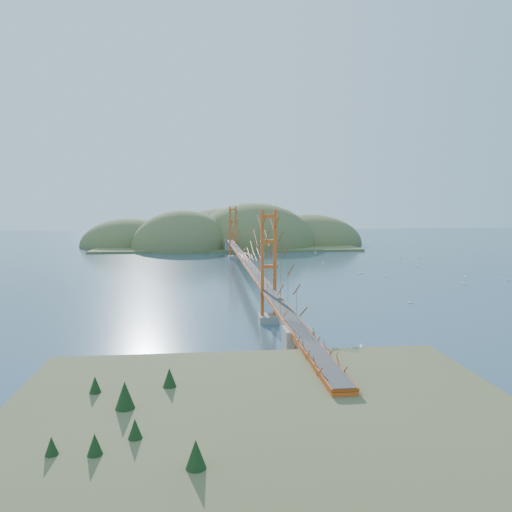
{
  "coord_description": "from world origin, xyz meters",
  "views": [
    {
      "loc": [
        -6.77,
        -80.59,
        12.26
      ],
      "look_at": [
        1.94,
        0.0,
        3.74
      ],
      "focal_mm": 35.0,
      "sensor_mm": 36.0,
      "label": 1
    }
  ],
  "objects": [
    {
      "name": "sailboat_17",
      "position": [
        34.21,
        24.22,
        0.14
      ],
      "size": [
        0.5,
        0.49,
        0.57
      ],
      "color": "white",
      "rests_on": "ground"
    },
    {
      "name": "far_headlands",
      "position": [
        2.21,
        68.52,
        0.0
      ],
      "size": [
        84.0,
        58.0,
        25.0
      ],
      "color": "brown",
      "rests_on": "ground"
    },
    {
      "name": "sailboat_extra_1",
      "position": [
        32.95,
        -9.18,
        0.16
      ],
      "size": [
        0.67,
        0.67,
        0.72
      ],
      "color": "white",
      "rests_on": "ground"
    },
    {
      "name": "sailboat_2",
      "position": [
        33.11,
        -8.19,
        0.15
      ],
      "size": [
        0.57,
        0.5,
        0.65
      ],
      "color": "white",
      "rests_on": "ground"
    },
    {
      "name": "sailboat_5",
      "position": [
        42.4,
        5.82,
        0.15
      ],
      "size": [
        0.5,
        0.59,
        0.68
      ],
      "color": "white",
      "rests_on": "ground"
    },
    {
      "name": "sailboat_extra_0",
      "position": [
        41.82,
        25.82,
        0.15
      ],
      "size": [
        0.63,
        0.61,
        0.71
      ],
      "color": "white",
      "rests_on": "ground"
    },
    {
      "name": "sailboat_0",
      "position": [
        20.86,
        4.36,
        0.16
      ],
      "size": [
        0.6,
        0.65,
        0.73
      ],
      "color": "white",
      "rests_on": "ground"
    },
    {
      "name": "sailboat_8",
      "position": [
        37.65,
        27.1,
        0.15
      ],
      "size": [
        0.67,
        0.67,
        0.71
      ],
      "color": "white",
      "rests_on": "ground"
    },
    {
      "name": "sailboat_11",
      "position": [
        42.08,
        -6.29,
        0.16
      ],
      "size": [
        0.68,
        0.68,
        0.74
      ],
      "color": "white",
      "rests_on": "ground"
    },
    {
      "name": "approach_viaduct",
      "position": [
        0.0,
        -51.91,
        2.55
      ],
      "size": [
        1.4,
        12.0,
        3.38
      ],
      "color": "#A73E12",
      "rests_on": "ground"
    },
    {
      "name": "bridge",
      "position": [
        0.0,
        0.18,
        7.01
      ],
      "size": [
        2.2,
        94.4,
        12.0
      ],
      "color": "gray",
      "rests_on": "ground"
    },
    {
      "name": "sailboat_3",
      "position": [
        18.03,
        19.67,
        0.16
      ],
      "size": [
        0.62,
        0.51,
        0.73
      ],
      "color": "white",
      "rests_on": "ground"
    },
    {
      "name": "ground",
      "position": [
        0.0,
        0.0,
        0.0
      ],
      "size": [
        320.0,
        320.0,
        0.0
      ],
      "primitive_type": "plane",
      "color": "#2F495F",
      "rests_on": "ground"
    },
    {
      "name": "sailboat_6",
      "position": [
        18.83,
        -22.14,
        0.15
      ],
      "size": [
        0.65,
        0.65,
        0.68
      ],
      "color": "white",
      "rests_on": "ground"
    },
    {
      "name": "sailboat_4",
      "position": [
        37.16,
        -1.82,
        0.14
      ],
      "size": [
        0.53,
        0.53,
        0.59
      ],
      "color": "white",
      "rests_on": "ground"
    },
    {
      "name": "fort",
      "position": [
        0.4,
        -47.8,
        0.67
      ],
      "size": [
        3.7,
        2.3,
        1.75
      ],
      "color": "brown",
      "rests_on": "ground"
    },
    {
      "name": "sailboat_12",
      "position": [
        21.55,
        42.0,
        0.16
      ],
      "size": [
        0.62,
        0.51,
        0.72
      ],
      "color": "white",
      "rests_on": "ground"
    },
    {
      "name": "promontory",
      "position": [
        0.0,
        -48.5,
        0.12
      ],
      "size": [
        9.0,
        6.0,
        0.24
      ],
      "primitive_type": "cube",
      "color": "#59544C",
      "rests_on": "ground"
    },
    {
      "name": "near_bluff",
      "position": [
        -4.0,
        -59.25,
        1.45
      ],
      "size": [
        24.0,
        20.5,
        4.11
      ],
      "color": "#505530",
      "rests_on": "ground"
    },
    {
      "name": "sailboat_1",
      "position": [
        23.89,
        -0.31,
        0.14
      ],
      "size": [
        0.59,
        0.59,
        0.63
      ],
      "color": "white",
      "rests_on": "ground"
    },
    {
      "name": "sailboat_9",
      "position": [
        44.11,
        15.57,
        0.15
      ],
      "size": [
        0.58,
        0.6,
        0.67
      ],
      "color": "white",
      "rests_on": "ground"
    },
    {
      "name": "sailboat_16",
      "position": [
        21.14,
        4.19,
        0.14
      ],
      "size": [
        0.6,
        0.6,
        0.62
      ],
      "color": "white",
      "rests_on": "ground"
    },
    {
      "name": "sailboat_10",
      "position": [
        6.72,
        -40.0,
        0.15
      ],
      "size": [
        0.52,
        0.58,
        0.66
      ],
      "color": "white",
      "rests_on": "ground"
    },
    {
      "name": "sailboat_7",
      "position": [
        34.87,
        12.28,
        0.15
      ],
      "size": [
        0.59,
        0.51,
        0.67
      ],
      "color": "white",
      "rests_on": "ground"
    },
    {
      "name": "sailboat_13",
      "position": [
        40.94,
        -5.04,
        0.14
      ],
      "size": [
        0.55,
        0.55,
        0.58
      ],
      "color": "white",
      "rests_on": "ground"
    }
  ]
}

